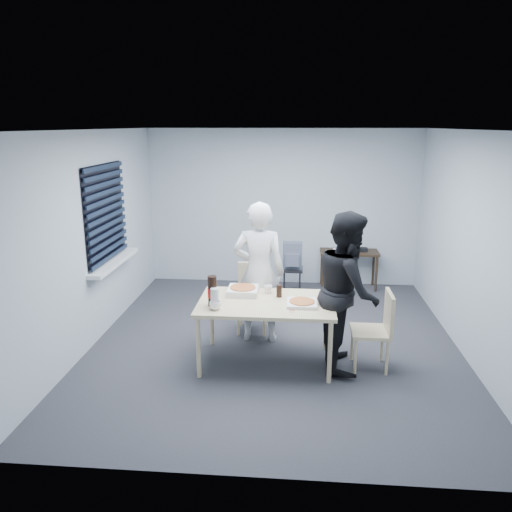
# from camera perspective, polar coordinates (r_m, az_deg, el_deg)

# --- Properties ---
(room) EXTENTS (5.00, 5.00, 5.00)m
(room) POSITION_cam_1_polar(r_m,az_deg,el_deg) (6.77, -16.50, 3.85)
(room) COLOR #29292E
(room) RESTS_ON ground
(dining_table) EXTENTS (1.52, 0.96, 0.74)m
(dining_table) POSITION_cam_1_polar(r_m,az_deg,el_deg) (5.63, 1.17, -5.79)
(dining_table) COLOR beige
(dining_table) RESTS_ON ground
(chair_far) EXTENTS (0.42, 0.42, 0.89)m
(chair_far) POSITION_cam_1_polar(r_m,az_deg,el_deg) (6.61, -0.35, -4.12)
(chair_far) COLOR beige
(chair_far) RESTS_ON ground
(chair_right) EXTENTS (0.42, 0.42, 0.89)m
(chair_right) POSITION_cam_1_polar(r_m,az_deg,el_deg) (5.72, 13.83, -7.67)
(chair_right) COLOR beige
(chair_right) RESTS_ON ground
(person_white) EXTENTS (0.65, 0.42, 1.77)m
(person_white) POSITION_cam_1_polar(r_m,az_deg,el_deg) (6.17, 0.34, -1.88)
(person_white) COLOR silver
(person_white) RESTS_ON ground
(person_black) EXTENTS (0.47, 0.86, 1.77)m
(person_black) POSITION_cam_1_polar(r_m,az_deg,el_deg) (5.59, 10.41, -3.93)
(person_black) COLOR black
(person_black) RESTS_ON ground
(side_table) EXTENTS (0.95, 0.42, 0.63)m
(side_table) POSITION_cam_1_polar(r_m,az_deg,el_deg) (8.39, 10.59, 0.04)
(side_table) COLOR #382A1B
(side_table) RESTS_ON ground
(stool) EXTENTS (0.33, 0.33, 0.46)m
(stool) POSITION_cam_1_polar(r_m,az_deg,el_deg) (7.93, 4.14, -2.16)
(stool) COLOR black
(stool) RESTS_ON ground
(backpack) EXTENTS (0.30, 0.22, 0.42)m
(backpack) POSITION_cam_1_polar(r_m,az_deg,el_deg) (7.84, 4.18, 0.01)
(backpack) COLOR #595C65
(backpack) RESTS_ON stool
(pizza_box_a) EXTENTS (0.35, 0.35, 0.09)m
(pizza_box_a) POSITION_cam_1_polar(r_m,az_deg,el_deg) (5.84, -1.50, -3.95)
(pizza_box_a) COLOR white
(pizza_box_a) RESTS_ON dining_table
(pizza_box_b) EXTENTS (0.33, 0.33, 0.05)m
(pizza_box_b) POSITION_cam_1_polar(r_m,az_deg,el_deg) (5.52, 5.28, -5.35)
(pizza_box_b) COLOR white
(pizza_box_b) RESTS_ON dining_table
(mug_a) EXTENTS (0.17, 0.17, 0.10)m
(mug_a) POSITION_cam_1_polar(r_m,az_deg,el_deg) (5.37, -4.68, -5.63)
(mug_a) COLOR white
(mug_a) RESTS_ON dining_table
(mug_b) EXTENTS (0.10, 0.10, 0.09)m
(mug_b) POSITION_cam_1_polar(r_m,az_deg,el_deg) (5.86, 1.39, -3.82)
(mug_b) COLOR white
(mug_b) RESTS_ON dining_table
(cola_glass) EXTENTS (0.08, 0.08, 0.14)m
(cola_glass) POSITION_cam_1_polar(r_m,az_deg,el_deg) (5.73, 2.66, -4.01)
(cola_glass) COLOR black
(cola_glass) RESTS_ON dining_table
(soda_bottle) EXTENTS (0.10, 0.10, 0.33)m
(soda_bottle) POSITION_cam_1_polar(r_m,az_deg,el_deg) (5.46, -5.01, -4.04)
(soda_bottle) COLOR black
(soda_bottle) RESTS_ON dining_table
(plastic_cups) EXTENTS (0.11, 0.11, 0.22)m
(plastic_cups) POSITION_cam_1_polar(r_m,az_deg,el_deg) (5.41, -4.72, -4.81)
(plastic_cups) COLOR silver
(plastic_cups) RESTS_ON dining_table
(rubber_band) EXTENTS (0.06, 0.06, 0.00)m
(rubber_band) POSITION_cam_1_polar(r_m,az_deg,el_deg) (5.33, 4.13, -6.32)
(rubber_band) COLOR red
(rubber_band) RESTS_ON dining_table
(papers) EXTENTS (0.33, 0.36, 0.00)m
(papers) POSITION_cam_1_polar(r_m,az_deg,el_deg) (8.36, 9.59, 0.61)
(papers) COLOR white
(papers) RESTS_ON side_table
(black_box) EXTENTS (0.17, 0.15, 0.06)m
(black_box) POSITION_cam_1_polar(r_m,az_deg,el_deg) (8.38, 12.13, 0.73)
(black_box) COLOR black
(black_box) RESTS_ON side_table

